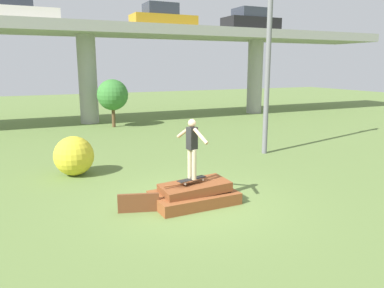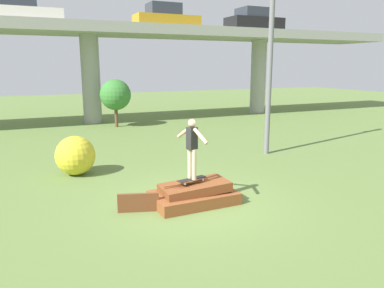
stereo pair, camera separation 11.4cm
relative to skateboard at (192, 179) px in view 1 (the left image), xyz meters
The scene contains 12 objects.
ground_plane 0.65m from the skateboard, ahead, with size 80.00×80.00×0.00m, color olive.
scrap_pile 0.42m from the skateboard, ahead, with size 2.18×1.34×0.58m.
scrap_plank_loose 1.49m from the skateboard, behind, with size 0.98×0.37×0.46m.
skateboard is the anchor object (origin of this frame).
skater 0.90m from the skateboard, 145.49° to the right, with size 0.37×1.18×1.54m.
highway_overpass 15.83m from the skateboard, 89.79° to the left, with size 44.00×4.43×5.90m.
car_on_overpass_left 19.49m from the skateboard, 52.44° to the left, with size 3.91×1.86×1.48m.
car_on_overpass_mid 16.67m from the skateboard, 71.93° to the left, with size 4.10×1.64×1.39m.
car_on_overpass_right 16.92m from the skateboard, 103.07° to the left, with size 4.44×1.70×1.46m.
utility_pole 7.40m from the skateboard, 37.59° to the left, with size 1.30×0.20×8.55m.
tree_behind_left 13.12m from the skateboard, 85.46° to the left, with size 1.76×1.76×2.74m.
bush_yellow_flowering 4.61m from the skateboard, 121.32° to the left, with size 1.28×1.28×1.28m.
Camera 1 is at (-3.92, -8.34, 3.52)m, focal length 35.00 mm.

